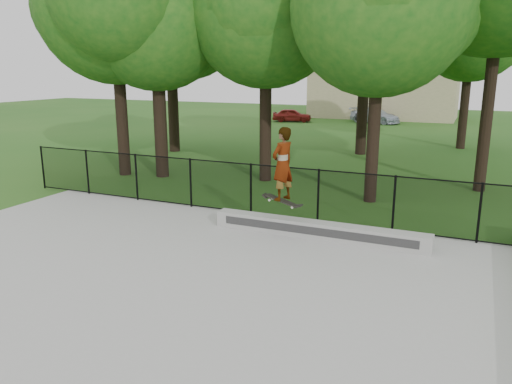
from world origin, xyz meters
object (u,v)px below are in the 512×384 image
(grind_ledge, at_px, (318,230))
(car_a, at_px, (292,115))
(car_b, at_px, (376,116))
(skater_airborne, at_px, (283,165))
(car_c, at_px, (375,116))

(grind_ledge, height_order, car_a, car_a)
(car_b, bearing_deg, skater_airborne, 177.80)
(car_c, bearing_deg, car_a, 125.70)
(car_a, xyz_separation_m, car_c, (6.30, 1.68, 0.06))
(car_c, bearing_deg, car_b, 22.22)
(grind_ledge, distance_m, skater_airborne, 1.85)
(car_b, bearing_deg, grind_ledge, 179.52)
(car_c, distance_m, skater_airborne, 28.84)
(car_c, bearing_deg, grind_ledge, -151.03)
(grind_ledge, distance_m, car_b, 29.04)
(grind_ledge, xyz_separation_m, skater_airborne, (-0.84, -0.29, 1.62))
(car_a, distance_m, skater_airborne, 28.61)
(grind_ledge, bearing_deg, car_a, 111.25)
(car_c, xyz_separation_m, skater_airborne, (3.23, -28.62, 1.30))
(grind_ledge, bearing_deg, car_b, 98.08)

